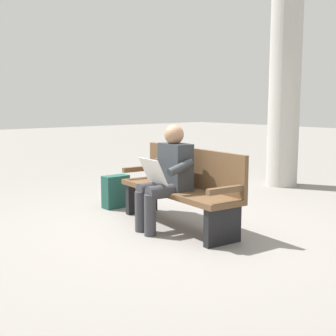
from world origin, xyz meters
The scene contains 5 objects.
ground_plane centered at (0.00, 0.00, 0.00)m, with size 40.00×40.00×0.00m, color gray.
bench_near centered at (-0.01, -0.07, 0.46)m, with size 1.84×0.68×0.90m.
person_seated centered at (-0.02, 0.16, 0.63)m, with size 0.60×0.60×1.18m.
backpack centered at (1.26, 0.01, 0.22)m, with size 0.22×0.35×0.44m.
support_pillar centered at (0.80, -3.11, 1.57)m, with size 0.53×0.53×3.13m, color #B2AFA8.
Camera 1 is at (-3.78, 3.34, 1.42)m, focal length 47.99 mm.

